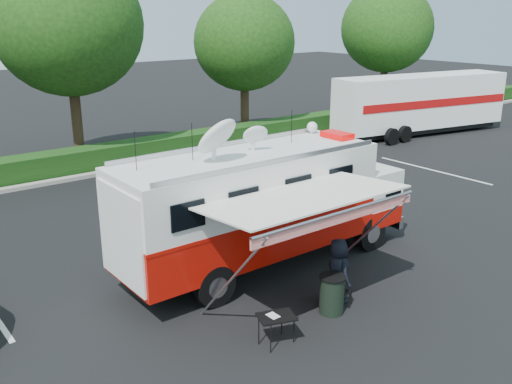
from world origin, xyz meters
The scene contains 10 objects.
ground_plane centered at (0.00, 0.00, 0.00)m, with size 120.00×120.00×0.00m, color black.
back_border centered at (1.14, 12.90, 5.00)m, with size 60.00×6.14×8.87m.
stall_lines centered at (-0.50, 3.00, 0.00)m, with size 24.12×5.50×0.01m.
command_truck centered at (-0.07, 0.00, 1.71)m, with size 8.31×2.29×3.99m.
awning centered at (-0.82, -2.38, 2.56)m, with size 4.53×2.36×2.74m.
person centered at (-0.02, -2.58, 0.00)m, with size 0.76×0.50×1.56m, color black.
folding_table centered at (-2.26, -3.07, 0.58)m, with size 0.87×0.74×0.63m.
folding_chair centered at (-0.20, -2.74, 0.49)m, with size 0.51×0.54×0.84m.
trash_bin centered at (-0.48, -2.87, 0.45)m, with size 0.60×0.60×0.89m.
semi_trailer centered at (17.33, 8.14, 1.68)m, with size 10.54×4.10×3.18m.
Camera 1 is at (-8.82, -10.81, 6.46)m, focal length 40.00 mm.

